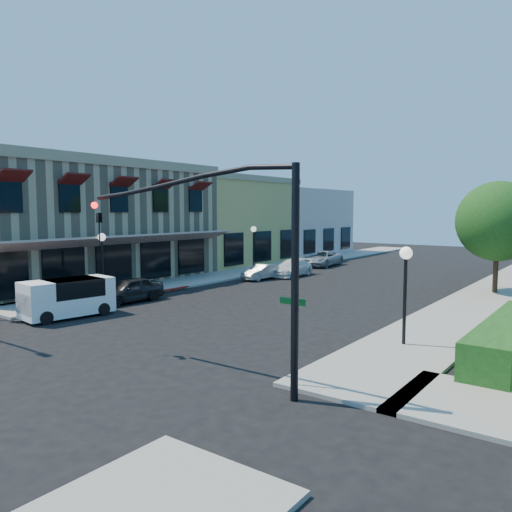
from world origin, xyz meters
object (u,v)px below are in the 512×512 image
Objects in this scene: parked_car_c at (292,268)px; parked_car_d at (322,259)px; signal_mast_arm at (228,238)px; lamppost_right_far at (498,245)px; street_name_sign at (293,327)px; white_van at (67,296)px; street_tree_a at (498,221)px; parked_car_b at (262,272)px; lamppost_right_near at (406,271)px; lamppost_left_far at (253,237)px; parked_car_a at (129,290)px; lamppost_left_near at (102,248)px.

parked_car_c is 0.88× the size of parked_car_d.
signal_mast_arm reaches higher than lamppost_right_far.
street_name_sign reaches higher than white_van.
lamppost_right_far is (-0.30, 2.00, -1.46)m from street_tree_a.
white_van is at bearing -83.21° from parked_car_b.
street_tree_a is 20.71m from signal_mast_arm.
lamppost_right_near is 1.00× the size of lamppost_right_far.
lamppost_left_far is at bearing 140.99° from parked_car_b.
street_tree_a is 1.69× the size of parked_car_a.
street_tree_a is 1.56× the size of parked_car_c.
street_name_sign is at bearing -19.25° from parked_car_a.
white_van is at bearing 172.89° from street_name_sign.
street_name_sign is 21.85m from lamppost_right_far.
street_name_sign is 25.48m from lamppost_left_far.
lamppost_left_far reaches higher than parked_car_d.
signal_mast_arm reaches higher than parked_car_b.
parked_car_c is at bearing 117.82° from signal_mast_arm.
lamppost_right_near is (1.00, 5.80, 1.04)m from street_name_sign.
street_name_sign is 0.70× the size of lamppost_right_near.
lamppost_left_far is 1.12× the size of parked_car_b.
signal_mast_arm is 2.24× the size of lamppost_right_near.
lamppost_left_far is 0.75× the size of parked_car_d.
lamppost_left_far is 22.02m from lamppost_right_near.
lamppost_left_near is 1.00× the size of lamppost_left_far.
lamppost_right_far is (17.00, 2.00, 0.00)m from lamppost_left_far.
signal_mast_arm reaches higher than parked_car_a.
parked_car_a is (-0.69, 4.09, -0.34)m from white_van.
street_tree_a reaches higher than parked_car_c.
lamppost_right_near is 0.93× the size of parked_car_a.
street_name_sign is at bearing -7.11° from white_van.
lamppost_right_near is (17.00, 0.00, 0.00)m from lamppost_left_near.
lamppost_right_far is at bearing 6.71° from lamppost_left_far.
lamppost_left_near is at bearing 180.00° from lamppost_right_near.
lamppost_right_near is at bearing 3.73° from parked_car_a.
street_tree_a is 20.88m from parked_car_a.
parked_car_d is (-15.00, 6.82, -3.53)m from street_tree_a.
street_name_sign is at bearing -51.06° from lamppost_left_far.
white_van is 15.19m from parked_car_b.
parked_car_d is at bearing 125.23° from lamppost_right_near.
white_van is at bearing -128.20° from street_tree_a.
parked_car_a is at bearing -132.41° from lamppost_right_far.
lamppost_left_near and lamppost_right_far have the same top height.
parked_car_b is at bearing 90.07° from parked_car_a.
lamppost_left_far is (-17.30, 0.00, -1.46)m from street_tree_a.
parked_car_b is at bearing 123.11° from signal_mast_arm.
street_name_sign is at bearing -19.93° from lamppost_left_near.
parked_car_c is (-13.60, -0.31, -3.59)m from street_tree_a.
white_van is at bearing 168.43° from signal_mast_arm.
parked_car_b is at bearing -168.20° from street_tree_a.
parked_car_a is 20.91m from parked_car_d.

